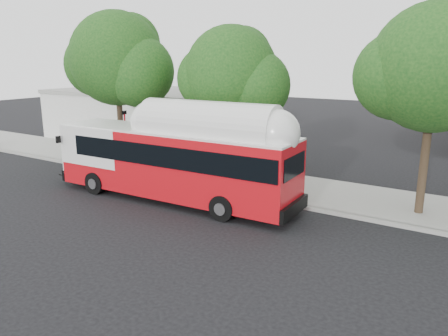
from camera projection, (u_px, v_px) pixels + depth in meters
The scene contains 10 objects.
ground at pixel (180, 216), 19.50m from camera, with size 120.00×120.00×0.00m, color black.
sidewalk at pixel (250, 181), 24.81m from camera, with size 60.00×5.00×0.15m, color gray.
curb_strip at pixel (226, 192), 22.68m from camera, with size 60.00×0.30×0.15m, color gray.
red_curb_segment at pixel (180, 184), 24.23m from camera, with size 10.00×0.32×0.16m, color maroon.
street_tree_left at pixel (123, 62), 26.86m from camera, with size 6.67×5.80×9.74m.
street_tree_mid at pixel (238, 76), 23.33m from camera, with size 5.75×5.00×8.62m.
street_tree_right at pixel (446, 73), 17.88m from camera, with size 6.21×5.40×9.18m.
low_commercial_bldg at pixel (151, 114), 37.70m from camera, with size 16.20×10.20×4.25m.
transit_bus at pixel (174, 163), 21.25m from camera, with size 13.66×3.21×4.02m.
signal_pole at pixel (126, 141), 26.42m from camera, with size 0.11×0.36×3.82m.
Camera 1 is at (11.50, -14.48, 6.84)m, focal length 35.00 mm.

